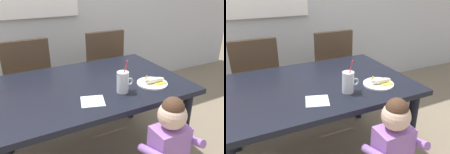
# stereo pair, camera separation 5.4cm
# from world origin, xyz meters

# --- Properties ---
(dining_table) EXTENTS (1.44, 0.96, 0.72)m
(dining_table) POSITION_xyz_m (0.00, 0.00, 0.63)
(dining_table) COLOR black
(dining_table) RESTS_ON ground
(dining_chair_left) EXTENTS (0.44, 0.44, 0.96)m
(dining_chair_left) POSITION_xyz_m (-0.36, 0.72, 0.54)
(dining_chair_left) COLOR #4C3826
(dining_chair_left) RESTS_ON ground
(dining_chair_right) EXTENTS (0.44, 0.44, 0.96)m
(dining_chair_right) POSITION_xyz_m (0.43, 0.72, 0.54)
(dining_chair_right) COLOR #4C3826
(dining_chair_right) RESTS_ON ground
(toddler_standing) EXTENTS (0.33, 0.24, 0.84)m
(toddler_standing) POSITION_xyz_m (0.25, -0.65, 0.53)
(toddler_standing) COLOR #3F4760
(toddler_standing) RESTS_ON ground
(milk_cup) EXTENTS (0.13, 0.09, 0.25)m
(milk_cup) POSITION_xyz_m (0.16, -0.24, 0.78)
(milk_cup) COLOR silver
(milk_cup) RESTS_ON dining_table
(snack_plate) EXTENTS (0.23, 0.23, 0.01)m
(snack_plate) POSITION_xyz_m (0.42, -0.23, 0.72)
(snack_plate) COLOR white
(snack_plate) RESTS_ON dining_table
(peeled_banana) EXTENTS (0.17, 0.11, 0.07)m
(peeled_banana) POSITION_xyz_m (0.43, -0.24, 0.75)
(peeled_banana) COLOR #F4EAC6
(peeled_banana) RESTS_ON snack_plate
(paper_napkin) EXTENTS (0.19, 0.19, 0.00)m
(paper_napkin) POSITION_xyz_m (-0.09, -0.27, 0.72)
(paper_napkin) COLOR silver
(paper_napkin) RESTS_ON dining_table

